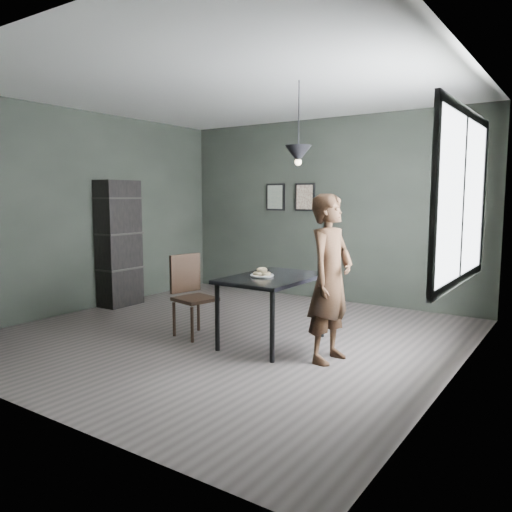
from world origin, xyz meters
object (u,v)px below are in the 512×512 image
Objects in this scene: cafe_table at (272,283)px; woman at (330,279)px; pendant_lamp at (298,154)px; wood_chair at (191,290)px; shelf_unit at (119,243)px; white_plate at (262,276)px.

woman reaches higher than cafe_table.
wood_chair is at bearing -164.43° from pendant_lamp.
wood_chair is 2.08m from shelf_unit.
white_plate is 1.35m from pendant_lamp.
shelf_unit is 3.38m from pendant_lamp.
cafe_table is 1.27× the size of wood_chair.
white_plate is 0.14× the size of woman.
pendant_lamp reaches higher than white_plate.
wood_chair is at bearing -166.11° from cafe_table.
woman is 3.73m from shelf_unit.
pendant_lamp is at bearing 66.46° from woman.
cafe_table is at bearing -9.05° from shelf_unit.
white_plate is 0.93m from wood_chair.
pendant_lamp reaches higher than shelf_unit.
cafe_table is 2.96m from shelf_unit.
wood_chair is at bearing -169.94° from white_plate.
woman is (0.85, -0.09, 0.06)m from white_plate.
wood_chair is (-0.89, -0.16, -0.22)m from white_plate.
shelf_unit is at bearing 85.19° from woman.
woman is at bearing -27.35° from pendant_lamp.
cafe_table is at bearing -158.20° from pendant_lamp.
woman is at bearing -10.05° from shelf_unit.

